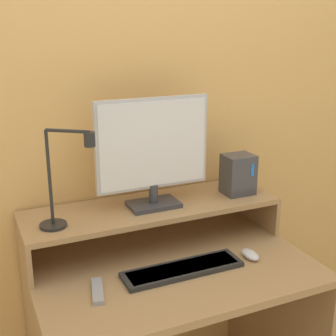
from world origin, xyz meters
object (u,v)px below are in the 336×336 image
at_px(monitor, 153,150).
at_px(mouse, 250,254).
at_px(router_dock, 238,174).
at_px(remote_control, 98,291).
at_px(desk_lamp, 63,185).
at_px(keyboard, 183,269).

relative_size(monitor, mouse, 4.89).
height_order(router_dock, remote_control, router_dock).
bearing_deg(router_dock, monitor, 178.62).
distance_m(monitor, router_dock, 0.42).
height_order(desk_lamp, router_dock, desk_lamp).
relative_size(keyboard, mouse, 4.84).
relative_size(router_dock, remote_control, 1.10).
distance_m(keyboard, remote_control, 0.33).
bearing_deg(router_dock, keyboard, -147.80).
bearing_deg(desk_lamp, keyboard, -25.88).
height_order(keyboard, mouse, mouse).
distance_m(keyboard, mouse, 0.29).
bearing_deg(mouse, router_dock, 70.19).
bearing_deg(desk_lamp, router_dock, 4.00).
distance_m(monitor, remote_control, 0.57).
relative_size(desk_lamp, remote_control, 2.33).
height_order(router_dock, mouse, router_dock).
distance_m(desk_lamp, router_dock, 0.76).
relative_size(router_dock, keyboard, 0.38).
distance_m(router_dock, keyboard, 0.51).
xyz_separation_m(monitor, keyboard, (0.01, -0.25, -0.40)).
height_order(monitor, router_dock, monitor).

